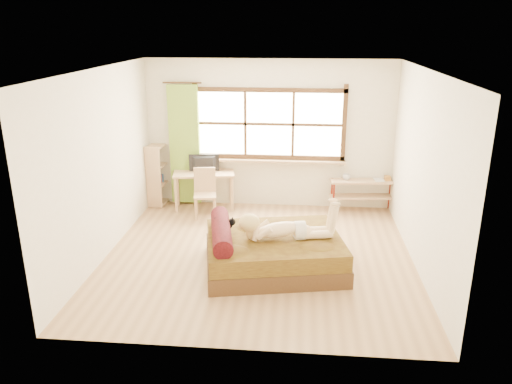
# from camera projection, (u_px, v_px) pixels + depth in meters

# --- Properties ---
(floor) EXTENTS (4.50, 4.50, 0.00)m
(floor) POSITION_uv_depth(u_px,v_px,m) (258.00, 256.00, 7.40)
(floor) COLOR #9E754C
(floor) RESTS_ON ground
(ceiling) EXTENTS (4.50, 4.50, 0.00)m
(ceiling) POSITION_uv_depth(u_px,v_px,m) (259.00, 70.00, 6.53)
(ceiling) COLOR white
(ceiling) RESTS_ON wall_back
(wall_back) EXTENTS (4.50, 0.00, 4.50)m
(wall_back) POSITION_uv_depth(u_px,v_px,m) (269.00, 135.00, 9.09)
(wall_back) COLOR silver
(wall_back) RESTS_ON floor
(wall_front) EXTENTS (4.50, 0.00, 4.50)m
(wall_front) POSITION_uv_depth(u_px,v_px,m) (239.00, 232.00, 4.84)
(wall_front) COLOR silver
(wall_front) RESTS_ON floor
(wall_left) EXTENTS (0.00, 4.50, 4.50)m
(wall_left) POSITION_uv_depth(u_px,v_px,m) (103.00, 165.00, 7.16)
(wall_left) COLOR silver
(wall_left) RESTS_ON floor
(wall_right) EXTENTS (0.00, 4.50, 4.50)m
(wall_right) POSITION_uv_depth(u_px,v_px,m) (423.00, 173.00, 6.77)
(wall_right) COLOR silver
(wall_right) RESTS_ON floor
(window) EXTENTS (2.80, 0.16, 1.46)m
(window) POSITION_uv_depth(u_px,v_px,m) (269.00, 126.00, 9.01)
(window) COLOR #FFEDBF
(window) RESTS_ON wall_back
(curtain) EXTENTS (0.55, 0.10, 2.20)m
(curtain) POSITION_uv_depth(u_px,v_px,m) (185.00, 145.00, 9.17)
(curtain) COLOR olive
(curtain) RESTS_ON wall_back
(bed) EXTENTS (2.13, 1.83, 0.71)m
(bed) POSITION_uv_depth(u_px,v_px,m) (271.00, 251.00, 6.99)
(bed) COLOR #371B10
(bed) RESTS_ON floor
(woman) EXTENTS (1.36, 0.62, 0.56)m
(woman) POSITION_uv_depth(u_px,v_px,m) (285.00, 219.00, 6.77)
(woman) COLOR beige
(woman) RESTS_ON bed
(kitten) EXTENTS (0.30, 0.16, 0.22)m
(kitten) POSITION_uv_depth(u_px,v_px,m) (224.00, 224.00, 7.04)
(kitten) COLOR black
(kitten) RESTS_ON bed
(desk) EXTENTS (1.17, 0.69, 0.69)m
(desk) POSITION_uv_depth(u_px,v_px,m) (204.00, 177.00, 9.15)
(desk) COLOR tan
(desk) RESTS_ON floor
(monitor) EXTENTS (0.56, 0.17, 0.32)m
(monitor) POSITION_uv_depth(u_px,v_px,m) (204.00, 163.00, 9.11)
(monitor) COLOR black
(monitor) RESTS_ON desk
(chair) EXTENTS (0.45, 0.45, 0.86)m
(chair) POSITION_uv_depth(u_px,v_px,m) (205.00, 190.00, 8.83)
(chair) COLOR tan
(chair) RESTS_ON floor
(pipe_shelf) EXTENTS (1.20, 0.41, 0.67)m
(pipe_shelf) POSITION_uv_depth(u_px,v_px,m) (363.00, 188.00, 9.06)
(pipe_shelf) COLOR tan
(pipe_shelf) RESTS_ON floor
(cup) EXTENTS (0.14, 0.14, 0.10)m
(cup) POSITION_uv_depth(u_px,v_px,m) (347.00, 177.00, 9.02)
(cup) COLOR gray
(cup) RESTS_ON pipe_shelf
(book) EXTENTS (0.19, 0.24, 0.02)m
(book) POSITION_uv_depth(u_px,v_px,m) (374.00, 180.00, 8.99)
(book) COLOR gray
(book) RESTS_ON pipe_shelf
(bookshelf) EXTENTS (0.32, 0.53, 1.16)m
(bookshelf) POSITION_uv_depth(u_px,v_px,m) (158.00, 174.00, 9.37)
(bookshelf) COLOR tan
(bookshelf) RESTS_ON floor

